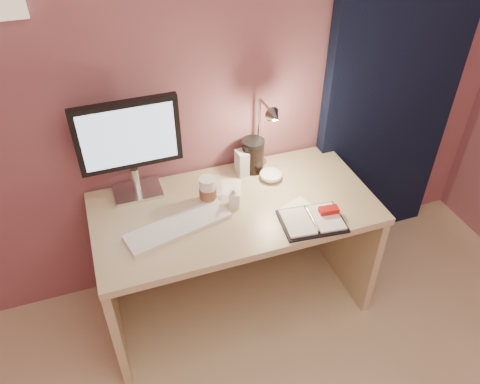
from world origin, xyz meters
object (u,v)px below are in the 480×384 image
object	(u,v)px
desk	(230,229)
planner	(313,220)
dark_jar	(253,157)
coffee_cup	(208,191)
bowl	(271,176)
lotion_bottle	(234,196)
desk_lamp	(265,132)
monitor	(129,141)
keyboard	(178,226)
clear_cup	(215,188)
product_box	(245,162)

from	to	relation	value
desk	planner	distance (m)	0.50
desk	dark_jar	distance (m)	0.41
desk	coffee_cup	world-z (taller)	coffee_cup
bowl	dark_jar	world-z (taller)	dark_jar
lotion_bottle	desk_lamp	world-z (taller)	desk_lamp
bowl	planner	bearing A→B (deg)	-80.42
desk_lamp	desk	bearing A→B (deg)	-156.37
monitor	keyboard	distance (m)	0.47
coffee_cup	bowl	world-z (taller)	coffee_cup
dark_jar	clear_cup	bearing A→B (deg)	-147.52
coffee_cup	product_box	xyz separation A→B (m)	(0.26, 0.17, 0.00)
keyboard	coffee_cup	xyz separation A→B (m)	(0.19, 0.14, 0.06)
monitor	clear_cup	distance (m)	0.48
product_box	coffee_cup	bearing A→B (deg)	-152.75
lotion_bottle	dark_jar	size ratio (longest dim) A/B	0.71
monitor	keyboard	size ratio (longest dim) A/B	1.04
desk	coffee_cup	distance (m)	0.31
keyboard	desk_lamp	world-z (taller)	desk_lamp
coffee_cup	lotion_bottle	distance (m)	0.14
coffee_cup	lotion_bottle	bearing A→B (deg)	-34.62
keyboard	clear_cup	world-z (taller)	clear_cup
planner	lotion_bottle	world-z (taller)	lotion_bottle
dark_jar	lotion_bottle	bearing A→B (deg)	-127.05
dark_jar	desk_lamp	size ratio (longest dim) A/B	0.40
keyboard	desk	bearing A→B (deg)	11.24
keyboard	bowl	size ratio (longest dim) A/B	4.24
desk	monitor	bearing A→B (deg)	156.83
planner	dark_jar	bearing A→B (deg)	110.31
lotion_bottle	clear_cup	bearing A→B (deg)	128.05
planner	clear_cup	bearing A→B (deg)	145.96
monitor	planner	bearing A→B (deg)	-34.20
keyboard	lotion_bottle	world-z (taller)	lotion_bottle
product_box	desk_lamp	world-z (taller)	desk_lamp
clear_cup	bowl	world-z (taller)	clear_cup
coffee_cup	dark_jar	bearing A→B (deg)	30.33
monitor	bowl	xyz separation A→B (m)	(0.69, -0.12, -0.29)
bowl	coffee_cup	bearing A→B (deg)	-170.04
monitor	product_box	size ratio (longest dim) A/B	3.74
bowl	desk_lamp	size ratio (longest dim) A/B	0.28
lotion_bottle	desk_lamp	distance (m)	0.37
lotion_bottle	product_box	distance (m)	0.28
desk_lamp	coffee_cup	bearing A→B (deg)	-165.01
clear_cup	lotion_bottle	size ratio (longest dim) A/B	1.02
keyboard	desk_lamp	xyz separation A→B (m)	(0.53, 0.26, 0.25)
desk	planner	size ratio (longest dim) A/B	4.39
clear_cup	product_box	world-z (taller)	product_box
clear_cup	product_box	distance (m)	0.26
product_box	bowl	bearing A→B (deg)	-48.78
coffee_cup	desk_lamp	world-z (taller)	desk_lamp
bowl	dark_jar	distance (m)	0.14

